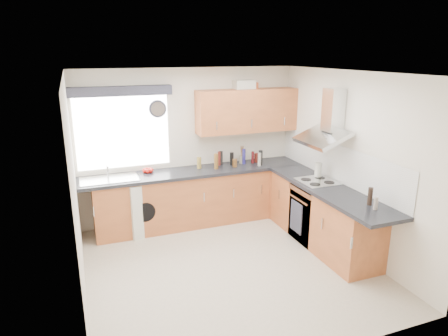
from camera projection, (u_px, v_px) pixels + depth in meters
name	position (u px, v px, depth m)	size (l,w,h in m)	color
ground_plane	(229.00, 266.00, 5.29)	(3.60, 3.60, 0.00)	beige
ceiling	(230.00, 73.00, 4.59)	(3.60, 3.60, 0.02)	white
wall_back	(189.00, 146.00, 6.55)	(3.60, 0.02, 2.50)	silver
wall_front	(309.00, 237.00, 3.32)	(3.60, 0.02, 2.50)	silver
wall_left	(75.00, 194.00, 4.33)	(0.02, 3.60, 2.50)	silver
wall_right	(350.00, 163.00, 5.55)	(0.02, 3.60, 2.50)	silver
window	(123.00, 132.00, 6.10)	(1.40, 0.02, 1.10)	silver
window_blind	(121.00, 91.00, 5.85)	(1.50, 0.18, 0.14)	#282934
splashback	(336.00, 162.00, 5.84)	(0.01, 3.00, 0.54)	white
base_cab_back	(190.00, 199.00, 6.49)	(3.00, 0.58, 0.86)	#9A502A
base_cab_corner	(277.00, 188.00, 7.02)	(0.60, 0.60, 0.86)	#9A502A
base_cab_right	(322.00, 216.00, 5.82)	(0.58, 2.10, 0.86)	#9A502A
worktop_back	(195.00, 172.00, 6.39)	(3.60, 0.62, 0.05)	black
worktop_right	(329.00, 190.00, 5.55)	(0.62, 2.42, 0.05)	black
sink	(109.00, 177.00, 5.92)	(0.84, 0.46, 0.10)	silver
oven	(315.00, 213.00, 5.95)	(0.56, 0.58, 0.85)	black
hob_plate	(317.00, 181.00, 5.81)	(0.52, 0.52, 0.01)	silver
extractor_hood	(328.00, 123.00, 5.61)	(0.52, 0.78, 0.66)	silver
upper_cabinets	(247.00, 111.00, 6.57)	(1.70, 0.35, 0.70)	#9A502A
washing_machine	(142.00, 205.00, 6.24)	(0.57, 0.56, 0.84)	silver
wall_clock	(158.00, 109.00, 6.17)	(0.27, 0.27, 0.04)	#282934
casserole	(243.00, 84.00, 6.52)	(0.34, 0.24, 0.14)	silver
storage_box	(251.00, 85.00, 6.57)	(0.22, 0.18, 0.10)	#A54521
utensil_pot	(242.00, 160.00, 6.77)	(0.09, 0.09, 0.12)	gray
kitchen_roll	(318.00, 170.00, 5.98)	(0.11, 0.11, 0.23)	silver
tomato_cluster	(148.00, 170.00, 6.26)	(0.15, 0.15, 0.07)	#B5130C
jar_0	(235.00, 163.00, 6.55)	(0.07, 0.07, 0.13)	brown
jar_1	(244.00, 156.00, 6.71)	(0.06, 0.06, 0.26)	navy
jar_2	(216.00, 161.00, 6.43)	(0.07, 0.07, 0.25)	brown
jar_3	(256.00, 158.00, 6.84)	(0.06, 0.06, 0.16)	maroon
jar_4	(253.00, 157.00, 6.76)	(0.05, 0.05, 0.20)	#4E1013
jar_5	(232.00, 159.00, 6.66)	(0.06, 0.06, 0.21)	black
jar_6	(259.00, 159.00, 6.60)	(0.05, 0.05, 0.22)	#A2998A
jar_7	(199.00, 163.00, 6.46)	(0.07, 0.07, 0.19)	olive
jar_8	(260.00, 158.00, 6.63)	(0.07, 0.07, 0.25)	black
jar_9	(221.00, 158.00, 6.70)	(0.06, 0.06, 0.22)	black
jar_10	(219.00, 159.00, 6.63)	(0.05, 0.05, 0.23)	maroon
bottle_0	(370.00, 196.00, 4.91)	(0.06, 0.06, 0.22)	black
bottle_1	(376.00, 203.00, 4.77)	(0.05, 0.05, 0.16)	gray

